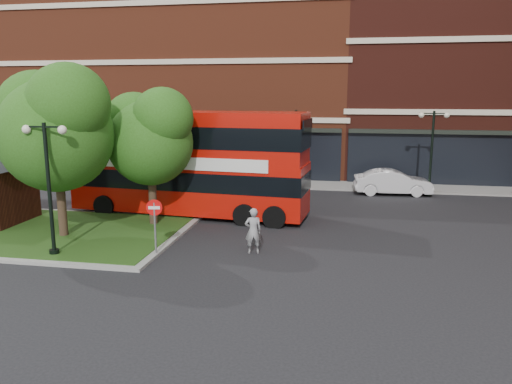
% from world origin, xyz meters
% --- Properties ---
extents(ground, '(120.00, 120.00, 0.00)m').
position_xyz_m(ground, '(0.00, 0.00, 0.00)').
color(ground, black).
rests_on(ground, ground).
extents(pavement_far, '(44.00, 3.00, 0.12)m').
position_xyz_m(pavement_far, '(0.00, 16.50, 0.06)').
color(pavement_far, slate).
rests_on(pavement_far, ground).
extents(terrace_far_left, '(26.00, 12.00, 14.00)m').
position_xyz_m(terrace_far_left, '(-8.00, 24.00, 7.00)').
color(terrace_far_left, maroon).
rests_on(terrace_far_left, ground).
extents(terrace_far_right, '(18.00, 12.00, 16.00)m').
position_xyz_m(terrace_far_right, '(14.00, 24.00, 8.00)').
color(terrace_far_right, '#471911').
rests_on(terrace_far_right, ground).
extents(traffic_island, '(12.60, 7.60, 0.15)m').
position_xyz_m(traffic_island, '(-8.00, 3.00, 0.07)').
color(traffic_island, gray).
rests_on(traffic_island, ground).
extents(tree_island_west, '(5.40, 4.71, 7.21)m').
position_xyz_m(tree_island_west, '(-6.60, 2.58, 4.79)').
color(tree_island_west, '#2D2116').
rests_on(tree_island_west, ground).
extents(tree_island_east, '(4.46, 3.90, 6.29)m').
position_xyz_m(tree_island_east, '(-3.58, 5.06, 4.24)').
color(tree_island_east, '#2D2116').
rests_on(tree_island_east, ground).
extents(lamp_island, '(1.72, 0.36, 5.00)m').
position_xyz_m(lamp_island, '(-5.50, 0.20, 2.83)').
color(lamp_island, black).
rests_on(lamp_island, ground).
extents(lamp_far_left, '(1.72, 0.36, 5.00)m').
position_xyz_m(lamp_far_left, '(2.00, 14.50, 2.83)').
color(lamp_far_left, black).
rests_on(lamp_far_left, ground).
extents(lamp_far_right, '(1.72, 0.36, 5.00)m').
position_xyz_m(lamp_far_right, '(10.00, 14.50, 2.83)').
color(lamp_far_right, black).
rests_on(lamp_far_right, ground).
extents(bus, '(11.99, 3.72, 4.51)m').
position_xyz_m(bus, '(-2.59, 7.50, 2.96)').
color(bus, '#AF0F07').
rests_on(bus, ground).
extents(woman, '(0.74, 0.59, 1.77)m').
position_xyz_m(woman, '(1.73, 2.00, 0.89)').
color(woman, gray).
rests_on(woman, ground).
extents(car_silver, '(3.75, 1.88, 1.23)m').
position_xyz_m(car_silver, '(-2.79, 15.22, 0.61)').
color(car_silver, silver).
rests_on(car_silver, ground).
extents(car_white, '(4.64, 1.88, 1.50)m').
position_xyz_m(car_white, '(7.89, 14.50, 0.75)').
color(car_white, silver).
rests_on(car_white, ground).
extents(no_entry_sign, '(0.60, 0.16, 2.18)m').
position_xyz_m(no_entry_sign, '(-1.80, 0.99, 1.55)').
color(no_entry_sign, slate).
rests_on(no_entry_sign, ground).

